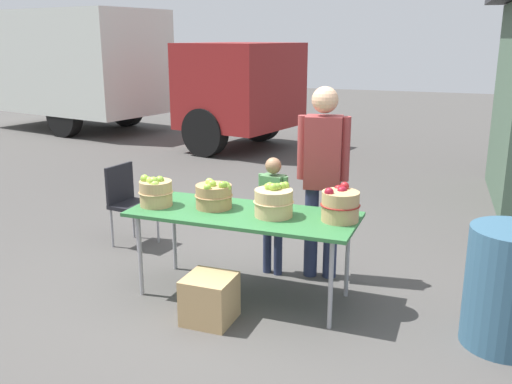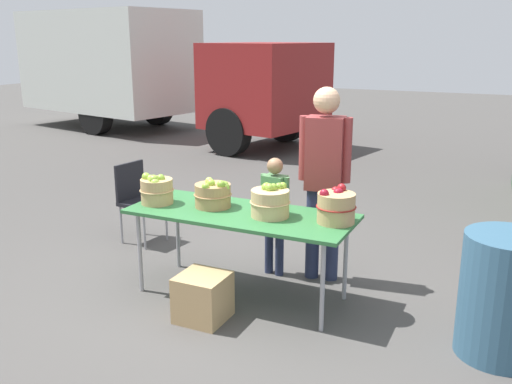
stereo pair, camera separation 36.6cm
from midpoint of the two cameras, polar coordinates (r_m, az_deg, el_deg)
ground_plane at (r=5.00m, az=-3.37°, el=-10.32°), size 40.00×40.00×0.00m
market_table at (r=4.74m, az=-3.50°, el=-2.61°), size 1.90×0.76×0.75m
apple_basket_green_0 at (r=4.99m, az=-12.13°, el=0.00°), size 0.30×0.30×0.27m
apple_basket_green_1 at (r=4.84m, az=-6.38°, el=-0.34°), size 0.33×0.33×0.25m
apple_basket_green_2 at (r=4.60m, az=-0.48°, el=-0.95°), size 0.33×0.33×0.28m
apple_basket_red_0 at (r=4.50m, az=6.16°, el=-1.33°), size 0.32×0.32×0.29m
vendor_adult at (r=5.06m, az=4.68°, el=2.37°), size 0.46×0.28×1.75m
child_customer at (r=5.20m, az=-0.30°, el=-1.50°), size 0.29×0.17×1.12m
box_truck at (r=13.58m, az=-15.31°, el=11.96°), size 7.98×3.71×2.75m
folding_chair at (r=6.20m, az=-14.35°, el=-0.64°), size 0.45×0.45×0.86m
trash_barrel at (r=4.39m, az=21.88°, el=-8.95°), size 0.61×0.61×0.88m
produce_crate at (r=4.53m, az=-7.03°, el=-10.65°), size 0.37×0.37×0.37m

